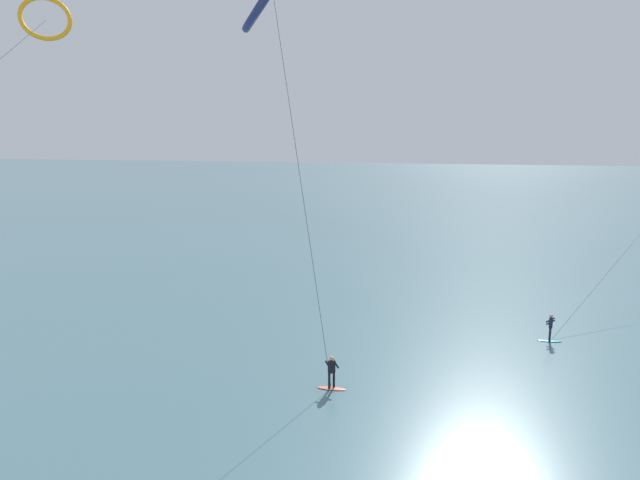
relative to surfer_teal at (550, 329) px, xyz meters
The scene contains 4 objects.
sea_water 73.24m from the surfer_teal, 99.09° to the left, with size 400.00×200.00×0.08m, color #476B75.
surfer_teal is the anchor object (origin of this frame).
surfer_coral 14.67m from the surfer_teal, 143.16° to the right, with size 1.40×0.73×1.70m.
kite_amber 42.08m from the surfer_teal, behind, with size 4.13×32.17×22.62m.
Camera 1 is at (4.27, 0.13, 12.68)m, focal length 32.29 mm.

